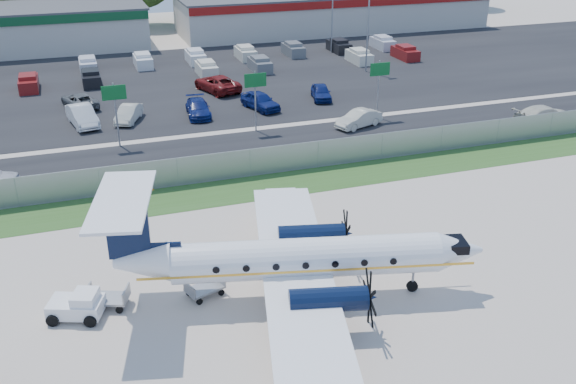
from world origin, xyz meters
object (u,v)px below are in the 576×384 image
object	(u,v)px
baggage_cart_far	(205,288)
baggage_cart_near	(108,298)
aircraft	(298,258)
pushback_tug	(78,305)

from	to	relation	value
baggage_cart_far	baggage_cart_near	bearing A→B (deg)	172.65
baggage_cart_near	baggage_cart_far	world-z (taller)	baggage_cart_near
aircraft	baggage_cart_near	distance (m)	9.16
aircraft	pushback_tug	size ratio (longest dim) A/B	6.67
pushback_tug	baggage_cart_near	size ratio (longest dim) A/B	1.24
pushback_tug	baggage_cart_far	xyz separation A→B (m)	(5.84, -0.19, -0.19)
aircraft	baggage_cart_near	size ratio (longest dim) A/B	8.28
aircraft	pushback_tug	bearing A→B (deg)	170.05
pushback_tug	baggage_cart_far	distance (m)	5.85
aircraft	baggage_cart_far	distance (m)	4.82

